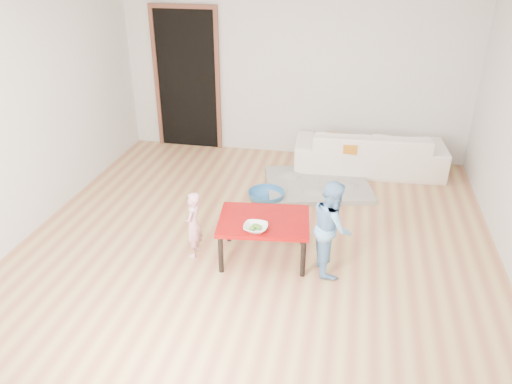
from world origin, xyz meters
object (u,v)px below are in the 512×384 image
(red_table, at_px, (264,238))
(child_blue, at_px, (332,227))
(child_pink, at_px, (193,225))
(sofa, at_px, (369,150))
(basin, at_px, (266,197))
(bowl, at_px, (256,228))

(red_table, relative_size, child_blue, 0.94)
(child_pink, xyz_separation_m, child_blue, (1.38, 0.03, 0.12))
(sofa, bearing_deg, child_blue, 77.88)
(red_table, distance_m, basin, 1.22)
(child_blue, bearing_deg, child_pink, 77.26)
(sofa, height_order, child_pink, child_pink)
(bowl, height_order, basin, bowl)
(red_table, bearing_deg, bowl, -99.81)
(sofa, height_order, basin, sofa)
(bowl, bearing_deg, red_table, 80.19)
(child_pink, bearing_deg, sofa, 144.97)
(bowl, height_order, child_pink, child_pink)
(sofa, height_order, bowl, sofa)
(child_pink, distance_m, child_blue, 1.38)
(child_blue, bearing_deg, bowl, 88.95)
(red_table, relative_size, child_pink, 1.27)
(bowl, xyz_separation_m, child_pink, (-0.67, 0.13, -0.12))
(bowl, bearing_deg, sofa, 68.10)
(sofa, xyz_separation_m, child_blue, (-0.36, -2.48, 0.18))
(red_table, height_order, child_blue, child_blue)
(child_pink, bearing_deg, basin, 157.85)
(sofa, relative_size, red_table, 2.28)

